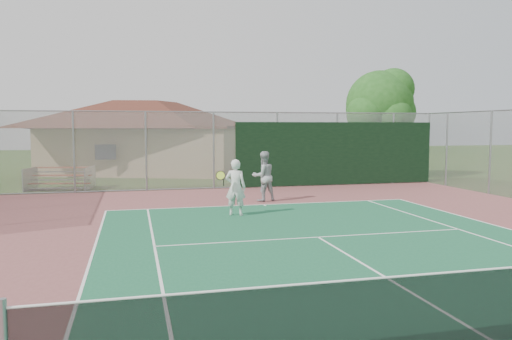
{
  "coord_description": "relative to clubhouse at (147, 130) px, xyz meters",
  "views": [
    {
      "loc": [
        -4.56,
        -5.41,
        2.85
      ],
      "look_at": [
        -0.86,
        9.58,
        1.5
      ],
      "focal_mm": 35.0,
      "sensor_mm": 36.0,
      "label": 1
    }
  ],
  "objects": [
    {
      "name": "tennis_net",
      "position": [
        3.71,
        -26.4,
        -2.14
      ],
      "size": [
        11.85,
        0.08,
        1.1
      ],
      "color": "gray",
      "rests_on": "ground"
    },
    {
      "name": "back_fence",
      "position": [
        5.82,
        -9.42,
        -0.99
      ],
      "size": [
        20.08,
        0.11,
        3.53
      ],
      "color": "gray",
      "rests_on": "ground"
    },
    {
      "name": "side_fence_right",
      "position": [
        13.71,
        -13.9,
        -0.91
      ],
      "size": [
        0.08,
        9.0,
        3.5
      ],
      "color": "gray",
      "rests_on": "ground"
    },
    {
      "name": "clubhouse",
      "position": [
        0.0,
        0.0,
        0.0
      ],
      "size": [
        14.16,
        11.77,
        5.23
      ],
      "rotation": [
        0.0,
        0.0,
        -0.35
      ],
      "color": "tan",
      "rests_on": "ground"
    },
    {
      "name": "bleachers",
      "position": [
        -4.07,
        -7.89,
        -2.13
      ],
      "size": [
        2.93,
        2.02,
        1.0
      ],
      "rotation": [
        0.0,
        0.0,
        -0.2
      ],
      "color": "#9C4224",
      "rests_on": "ground"
    },
    {
      "name": "tree",
      "position": [
        12.33,
        -6.93,
        1.28
      ],
      "size": [
        4.29,
        4.06,
        5.98
      ],
      "color": "#372014",
      "rests_on": "ground"
    },
    {
      "name": "player_white_front",
      "position": [
        2.29,
        -16.39,
        -1.75
      ],
      "size": [
        1.1,
        0.8,
        1.8
      ],
      "rotation": [
        0.0,
        0.0,
        2.74
      ],
      "color": "silver",
      "rests_on": "ground"
    },
    {
      "name": "player_grey_back",
      "position": [
        3.93,
        -13.63,
        -1.71
      ],
      "size": [
        1.05,
        0.9,
        1.89
      ],
      "rotation": [
        0.0,
        0.0,
        3.36
      ],
      "color": "#A2A4A7",
      "rests_on": "ground"
    }
  ]
}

